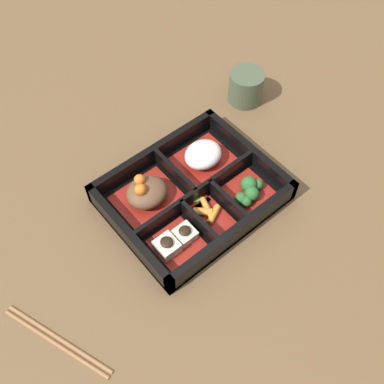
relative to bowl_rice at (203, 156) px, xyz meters
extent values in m
plane|color=brown|center=(-0.07, -0.05, -0.03)|extent=(3.00, 3.00, 0.00)
cube|color=black|center=(-0.07, -0.05, -0.03)|extent=(0.31, 0.25, 0.01)
cube|color=black|center=(-0.07, -0.17, -0.01)|extent=(0.31, 0.01, 0.05)
cube|color=black|center=(-0.07, 0.07, -0.01)|extent=(0.31, 0.01, 0.05)
cube|color=black|center=(-0.22, -0.05, -0.01)|extent=(0.01, 0.25, 0.05)
cube|color=black|center=(0.08, -0.05, -0.01)|extent=(0.01, 0.25, 0.05)
cube|color=black|center=(-0.07, -0.06, -0.01)|extent=(0.28, 0.01, 0.05)
cube|color=black|center=(-0.10, -0.11, -0.01)|extent=(0.01, 0.10, 0.05)
cube|color=black|center=(-0.04, -0.11, -0.01)|extent=(0.01, 0.10, 0.05)
cube|color=black|center=(-0.07, 0.00, -0.01)|extent=(0.01, 0.12, 0.05)
cube|color=maroon|center=(-0.14, 0.00, -0.02)|extent=(0.12, 0.10, 0.01)
ellipsoid|color=brown|center=(-0.14, 0.00, 0.00)|extent=(0.08, 0.07, 0.04)
sphere|color=#D1661E|center=(-0.15, 0.00, 0.03)|extent=(0.02, 0.02, 0.02)
sphere|color=#D1661E|center=(-0.14, 0.02, 0.03)|extent=(0.02, 0.02, 0.02)
cube|color=maroon|center=(0.00, 0.00, -0.02)|extent=(0.12, 0.10, 0.01)
ellipsoid|color=silver|center=(0.00, 0.00, 0.01)|extent=(0.08, 0.07, 0.04)
cube|color=maroon|center=(-0.16, -0.11, -0.02)|extent=(0.08, 0.08, 0.01)
cube|color=beige|center=(-0.18, -0.11, 0.00)|extent=(0.04, 0.04, 0.02)
ellipsoid|color=black|center=(-0.18, -0.11, 0.01)|extent=(0.02, 0.02, 0.01)
cube|color=beige|center=(-0.14, -0.11, -0.01)|extent=(0.04, 0.04, 0.02)
ellipsoid|color=black|center=(-0.14, -0.11, 0.01)|extent=(0.02, 0.02, 0.01)
cube|color=maroon|center=(-0.07, -0.11, -0.02)|extent=(0.05, 0.08, 0.01)
cylinder|color=orange|center=(-0.08, -0.09, -0.01)|extent=(0.04, 0.03, 0.01)
cylinder|color=orange|center=(-0.07, -0.09, -0.01)|extent=(0.03, 0.05, 0.01)
cylinder|color=orange|center=(-0.07, -0.11, -0.01)|extent=(0.04, 0.03, 0.01)
cube|color=maroon|center=(0.02, -0.11, -0.02)|extent=(0.08, 0.08, 0.01)
sphere|color=#265B28|center=(-0.01, -0.12, 0.00)|extent=(0.02, 0.02, 0.02)
sphere|color=#265B28|center=(-0.01, -0.13, 0.00)|extent=(0.02, 0.02, 0.02)
sphere|color=#265B28|center=(0.04, -0.11, 0.00)|extent=(0.02, 0.02, 0.02)
sphere|color=#265B28|center=(0.02, -0.11, 0.00)|extent=(0.03, 0.03, 0.03)
sphere|color=#265B28|center=(0.01, -0.12, 0.00)|extent=(0.03, 0.03, 0.03)
cube|color=maroon|center=(-0.06, -0.06, -0.02)|extent=(0.04, 0.04, 0.01)
cylinder|color=#75A84C|center=(-0.07, -0.06, -0.01)|extent=(0.02, 0.02, 0.01)
cylinder|color=#75A84C|center=(-0.06, -0.05, -0.01)|extent=(0.02, 0.02, 0.01)
cylinder|color=#424C38|center=(0.20, 0.08, 0.01)|extent=(0.08, 0.08, 0.07)
cylinder|color=#597A38|center=(0.20, 0.08, 0.04)|extent=(0.06, 0.06, 0.01)
cylinder|color=brown|center=(-0.41, -0.12, -0.03)|extent=(0.08, 0.20, 0.01)
cylinder|color=brown|center=(-0.40, -0.12, -0.03)|extent=(0.08, 0.20, 0.01)
camera|label=1|loc=(-0.37, -0.41, 0.69)|focal=42.00mm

